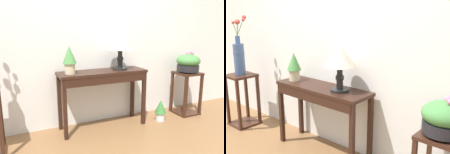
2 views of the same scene
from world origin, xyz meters
TOP-DOWN VIEW (x-y plane):
  - back_wall_with_art at (0.00, 1.30)m, footprint 9.00×0.10m
  - console_table at (0.07, 1.00)m, footprint 1.14×0.37m
  - table_lamp at (0.32, 1.03)m, footprint 0.33×0.33m
  - potted_plant_on_console at (-0.36, 1.00)m, footprint 0.16×0.16m
  - pedestal_stand_right at (1.43, 0.95)m, footprint 0.35×0.35m
  - planter_bowl_wide_right at (1.43, 0.95)m, footprint 0.35×0.35m
  - potted_plant_floor at (0.89, 0.87)m, footprint 0.16×0.16m

SIDE VIEW (x-z plane):
  - potted_plant_floor at x=0.89m, z-range 0.02..0.33m
  - pedestal_stand_right at x=1.43m, z-range 0.00..0.66m
  - console_table at x=0.07m, z-range 0.26..1.04m
  - planter_bowl_wide_right at x=1.43m, z-range 0.64..0.96m
  - potted_plant_on_console at x=-0.36m, z-range 0.79..1.12m
  - table_lamp at x=0.32m, z-range 0.87..1.36m
  - back_wall_with_art at x=0.00m, z-range 0.00..2.80m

